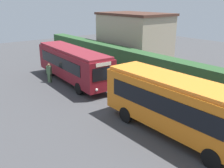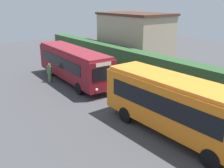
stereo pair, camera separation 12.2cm
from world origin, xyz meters
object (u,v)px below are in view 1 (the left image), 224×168
bus_maroon (73,63)px  bus_orange (178,104)px  person_center (119,77)px  person_left (49,72)px

bus_maroon → bus_orange: size_ratio=1.10×
person_center → person_left: bearing=132.3°
person_left → bus_maroon: bearing=114.4°
bus_orange → person_left: bearing=-174.2°
bus_maroon → person_left: (-1.33, -1.78, -0.88)m
bus_orange → person_center: bearing=161.2°
bus_orange → person_center: size_ratio=5.66×
bus_maroon → person_center: bus_maroon is taller
bus_orange → bus_maroon: bearing=178.2°
bus_orange → person_center: bus_orange is taller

